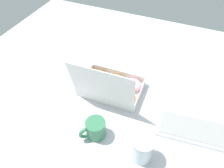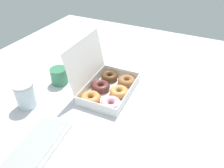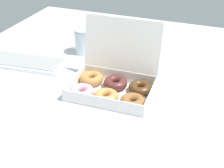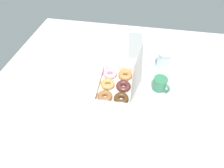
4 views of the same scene
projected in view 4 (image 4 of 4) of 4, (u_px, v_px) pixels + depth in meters
ground_plane at (118, 95)px, 116.27cm from camera, size 180.00×180.00×2.00cm
donut_box at (118, 84)px, 117.36cm from camera, size 34.03×27.90×27.18cm
keyboard at (136, 46)px, 150.61cm from camera, size 42.53×19.53×2.20cm
coffee_mug at (160, 84)px, 115.63cm from camera, size 10.55×11.44×9.12cm
glass_jar at (163, 60)px, 129.25cm from camera, size 9.52×9.52×12.70cm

